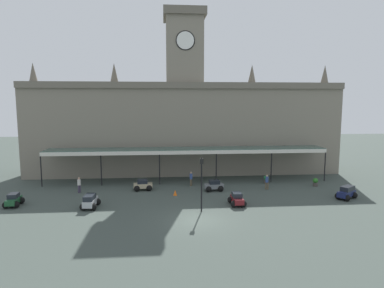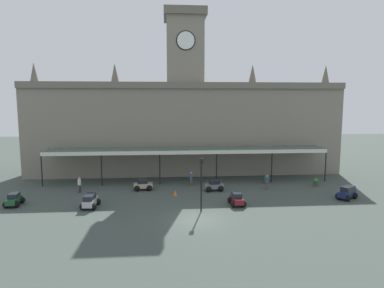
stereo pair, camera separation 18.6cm
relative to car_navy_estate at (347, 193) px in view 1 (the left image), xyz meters
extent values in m
plane|color=#3D4741|center=(-15.48, -4.87, -0.56)|extent=(140.00, 140.00, 0.00)
cube|color=gray|center=(-15.48, 14.45, 5.53)|extent=(41.46, 6.59, 12.19)
cube|color=#6C6558|center=(-15.48, 11.01, 11.22)|extent=(41.46, 0.30, 0.80)
cube|color=gray|center=(-15.48, 14.45, 15.84)|extent=(4.80, 4.80, 8.44)
cube|color=#665F53|center=(-15.48, 14.45, 20.56)|extent=(5.50, 5.50, 1.00)
cylinder|color=white|center=(-15.48, 11.99, 16.85)|extent=(2.20, 0.12, 2.20)
cylinder|color=black|center=(-15.48, 12.03, 16.85)|extent=(2.46, 0.06, 2.46)
cone|color=#5F594E|center=(-35.21, 14.45, 12.92)|extent=(1.10, 1.10, 2.60)
cone|color=#5F594E|center=(-24.81, 14.45, 12.92)|extent=(1.10, 1.10, 2.60)
cone|color=#5F594E|center=(-6.15, 14.45, 12.92)|extent=(1.10, 1.10, 2.60)
cone|color=#5F594E|center=(4.25, 14.45, 12.92)|extent=(1.10, 1.10, 2.60)
cube|color=#38564C|center=(-15.48, 8.96, 3.43)|extent=(33.79, 3.20, 0.16)
cube|color=silver|center=(-15.48, 7.36, 3.23)|extent=(33.79, 0.12, 0.44)
cylinder|color=black|center=(-32.38, 7.51, 1.39)|extent=(0.14, 0.14, 3.91)
cylinder|color=black|center=(-25.62, 7.51, 1.39)|extent=(0.14, 0.14, 3.91)
cylinder|color=black|center=(-18.86, 7.51, 1.39)|extent=(0.14, 0.14, 3.91)
cylinder|color=black|center=(-12.10, 7.51, 1.39)|extent=(0.14, 0.14, 3.91)
cylinder|color=black|center=(-5.34, 7.51, 1.39)|extent=(0.14, 0.14, 3.91)
cylinder|color=black|center=(1.42, 7.51, 1.39)|extent=(0.14, 0.14, 3.91)
cube|color=#19214C|center=(-0.03, -0.02, -0.02)|extent=(2.36, 2.02, 0.55)
cube|color=#1E232B|center=(0.13, 0.09, 0.48)|extent=(1.75, 1.56, 0.45)
sphere|color=black|center=(-0.42, -0.84, -0.24)|extent=(0.64, 0.64, 0.64)
sphere|color=black|center=(-0.93, -0.10, -0.24)|extent=(0.64, 0.64, 0.64)
sphere|color=black|center=(0.86, 0.05, -0.24)|extent=(0.64, 0.64, 0.64)
sphere|color=black|center=(0.35, 0.79, -0.24)|extent=(0.64, 0.64, 0.64)
cube|color=slate|center=(-12.90, 4.11, -0.04)|extent=(2.13, 1.09, 0.50)
cube|color=#1E232B|center=(-12.85, 4.12, 0.42)|extent=(1.18, 0.91, 0.42)
sphere|color=black|center=(-13.53, 3.61, -0.24)|extent=(0.64, 0.64, 0.64)
sphere|color=black|center=(-13.62, 4.48, -0.24)|extent=(0.64, 0.64, 0.64)
sphere|color=black|center=(-12.18, 3.75, -0.24)|extent=(0.64, 0.64, 0.64)
sphere|color=black|center=(-12.27, 4.62, -0.24)|extent=(0.64, 0.64, 0.64)
cube|color=maroon|center=(-11.47, -1.13, -0.04)|extent=(0.95, 2.08, 0.50)
cube|color=#1E232B|center=(-11.48, -1.08, 0.42)|extent=(0.84, 1.13, 0.42)
sphere|color=black|center=(-11.01, -1.79, -0.24)|extent=(0.64, 0.64, 0.64)
sphere|color=black|center=(-11.89, -1.82, -0.24)|extent=(0.64, 0.64, 0.64)
sphere|color=black|center=(-11.06, -0.44, -0.24)|extent=(0.64, 0.64, 0.64)
sphere|color=black|center=(-11.94, -0.47, -0.24)|extent=(0.64, 0.64, 0.64)
cube|color=tan|center=(-20.67, 5.01, -0.04)|extent=(2.10, 1.02, 0.50)
cube|color=#1E232B|center=(-20.72, 5.00, 0.42)|extent=(1.15, 0.87, 0.42)
sphere|color=black|center=(-20.02, 5.49, -0.24)|extent=(0.64, 0.64, 0.64)
sphere|color=black|center=(-19.97, 4.61, -0.24)|extent=(0.64, 0.64, 0.64)
sphere|color=black|center=(-21.37, 5.40, -0.24)|extent=(0.64, 0.64, 0.64)
sphere|color=black|center=(-21.31, 4.52, -0.24)|extent=(0.64, 0.64, 0.64)
cube|color=#B2B5BA|center=(-25.12, -0.76, -0.02)|extent=(1.02, 2.30, 0.55)
cube|color=#1E232B|center=(-25.13, -0.96, 0.48)|extent=(0.92, 1.59, 0.45)
sphere|color=black|center=(-25.53, 0.04, -0.24)|extent=(0.64, 0.64, 0.64)
sphere|color=black|center=(-24.63, -0.01, -0.24)|extent=(0.64, 0.64, 0.64)
sphere|color=black|center=(-25.62, -1.51, -0.24)|extent=(0.64, 0.64, 0.64)
sphere|color=black|center=(-24.72, -1.56, -0.24)|extent=(0.64, 0.64, 0.64)
cube|color=#1E512D|center=(-32.41, 0.35, -0.04)|extent=(1.00, 2.10, 0.50)
cube|color=#1E232B|center=(-32.41, 0.40, 0.42)|extent=(0.86, 1.14, 0.42)
sphere|color=black|center=(-31.93, -0.30, -0.24)|extent=(0.64, 0.64, 0.64)
sphere|color=black|center=(-32.81, -0.35, -0.24)|extent=(0.64, 0.64, 0.64)
sphere|color=black|center=(-32.01, 1.05, -0.24)|extent=(0.64, 0.64, 0.64)
sphere|color=black|center=(-32.89, 1.00, -0.24)|extent=(0.64, 0.64, 0.64)
cylinder|color=brown|center=(-6.82, 4.11, -0.15)|extent=(0.17, 0.17, 0.82)
cylinder|color=brown|center=(-7.02, 4.21, -0.15)|extent=(0.17, 0.17, 0.82)
cylinder|color=#334C8C|center=(-6.92, 4.16, 0.57)|extent=(0.34, 0.34, 0.62)
sphere|color=tan|center=(-6.92, 4.16, 0.99)|extent=(0.23, 0.23, 0.23)
cylinder|color=#3F384C|center=(-27.49, 4.47, -0.15)|extent=(0.17, 0.17, 0.82)
cylinder|color=#3F384C|center=(-27.40, 4.67, -0.15)|extent=(0.17, 0.17, 0.82)
cylinder|color=silver|center=(-27.44, 4.57, 0.57)|extent=(0.34, 0.34, 0.62)
sphere|color=tan|center=(-27.44, 4.57, 0.99)|extent=(0.23, 0.23, 0.23)
cylinder|color=brown|center=(-15.16, 6.53, -0.15)|extent=(0.17, 0.17, 0.82)
cylinder|color=brown|center=(-15.27, 6.34, -0.15)|extent=(0.17, 0.17, 0.82)
cylinder|color=#334C8C|center=(-15.21, 6.44, 0.57)|extent=(0.34, 0.34, 0.62)
sphere|color=tan|center=(-15.21, 6.44, 0.99)|extent=(0.23, 0.23, 0.23)
cylinder|color=black|center=(-15.04, -2.74, 1.61)|extent=(0.13, 0.13, 4.34)
cube|color=black|center=(-15.04, -2.74, 4.00)|extent=(0.30, 0.30, 0.44)
sphere|color=black|center=(-15.04, -2.74, 4.28)|extent=(0.14, 0.14, 0.14)
cone|color=orange|center=(-17.19, 2.63, -0.27)|extent=(0.40, 0.40, 0.58)
cylinder|color=#47423D|center=(-6.11, 6.92, -0.35)|extent=(0.56, 0.56, 0.42)
sphere|color=#217F3C|center=(-6.11, 6.92, 0.10)|extent=(0.60, 0.60, 0.60)
cylinder|color=#47423D|center=(-0.87, 5.09, -0.35)|extent=(0.56, 0.56, 0.42)
sphere|color=#2B7024|center=(-0.87, 5.09, 0.10)|extent=(0.60, 0.60, 0.60)
camera|label=1|loc=(-18.26, -31.07, 9.13)|focal=31.02mm
camera|label=2|loc=(-18.08, -31.08, 9.13)|focal=31.02mm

